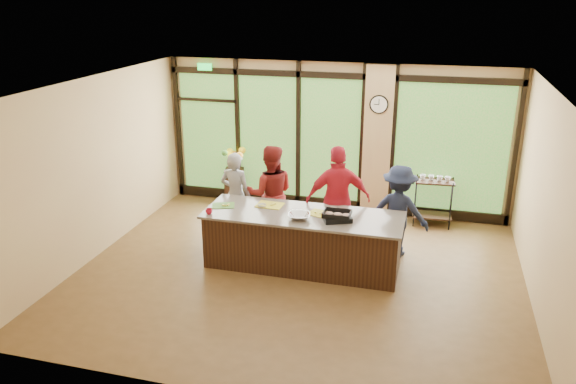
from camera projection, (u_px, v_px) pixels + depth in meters
The scene contains 25 objects.
floor at pixel (298, 274), 9.02m from camera, with size 7.00×7.00×0.00m, color brown.
ceiling at pixel (299, 87), 8.00m from camera, with size 7.00×7.00×0.00m, color white.
back_wall at pixel (335, 138), 11.23m from camera, with size 7.00×7.00×0.00m, color tan.
left_wall at pixel (96, 168), 9.37m from camera, with size 6.00×6.00×0.00m, color tan.
right_wall at pixel (547, 208), 7.65m from camera, with size 6.00×6.00×0.00m, color tan.
window_wall at pixel (343, 144), 11.19m from camera, with size 6.90×0.12×3.00m.
island_base at pixel (303, 241), 9.14m from camera, with size 3.10×1.00×0.88m, color black.
countertop at pixel (303, 215), 8.99m from camera, with size 3.20×1.10×0.04m, color slate.
wall_clock at pixel (379, 104), 10.65m from camera, with size 0.36×0.04×0.36m.
cook_left at pixel (236, 195), 10.12m from camera, with size 0.59×0.39×1.61m, color gray.
cook_midleft at pixel (271, 194), 9.97m from camera, with size 0.86×0.67×1.77m, color maroon.
cook_midright at pixel (338, 200), 9.51m from camera, with size 1.11×0.46×1.89m, color #B71C2C.
cook_right at pixel (398, 211), 9.43m from camera, with size 1.03×0.59×1.59m, color #171D34.
roasting_pan at pixel (337, 218), 8.72m from camera, with size 0.42×0.33×0.08m, color black.
mixing_bowl at pixel (299, 216), 8.77m from camera, with size 0.35×0.35×0.09m, color silver.
cutting_board_left at pixel (223, 205), 9.32m from camera, with size 0.37×0.28×0.01m, color #467F2E.
cutting_board_center at pixel (270, 205), 9.33m from camera, with size 0.43×0.32×0.01m, color gold.
cutting_board_right at pixel (321, 214), 8.97m from camera, with size 0.39×0.29×0.01m, color gold.
prep_bowl_near at pixel (262, 206), 9.26m from camera, with size 0.14×0.14×0.05m, color silver.
prep_bowl_mid at pixel (328, 215), 8.88m from camera, with size 0.14×0.14×0.04m, color silver.
prep_bowl_far at pixel (333, 209), 9.14m from camera, with size 0.13×0.13×0.03m, color silver.
red_ramekin at pixel (209, 211), 8.96m from camera, with size 0.11×0.11×0.09m, color #A91028.
flower_stand at pixel (235, 186), 11.90m from camera, with size 0.38×0.38×0.76m, color black.
flower_vase at pixel (234, 163), 11.72m from camera, with size 0.26×0.26×0.27m, color #937250.
bar_cart at pixel (434, 195), 10.72m from camera, with size 0.76×0.47×1.00m.
Camera 1 is at (1.93, -7.80, 4.30)m, focal length 35.00 mm.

